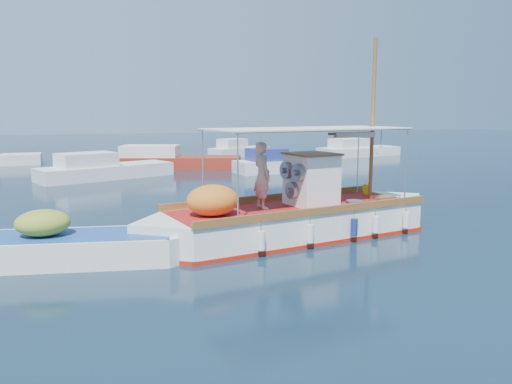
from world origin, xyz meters
name	(u,v)px	position (x,y,z in m)	size (l,w,h in m)	color
ground	(297,235)	(0.00, 0.00, 0.00)	(160.00, 160.00, 0.00)	black
fishing_caique	(295,219)	(-0.14, -0.15, 0.59)	(10.67, 4.32, 6.62)	white
dinghy	(75,249)	(-6.75, -0.83, 0.35)	(6.66, 2.73, 1.65)	white
bg_boat_nw	(102,171)	(-5.64, 16.47, 0.49)	(8.22, 5.27, 1.80)	silver
bg_boat_n	(167,161)	(-1.10, 21.26, 0.49)	(10.23, 5.81, 1.80)	maroon
bg_boat_ne	(276,165)	(5.35, 16.25, 0.49)	(5.98, 2.86, 1.80)	silver
bg_boat_e	(357,151)	(16.59, 25.33, 0.49)	(8.12, 4.11, 1.80)	silver
bg_boat_far_n	(238,151)	(6.32, 28.48, 0.49)	(5.96, 4.10, 1.80)	silver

